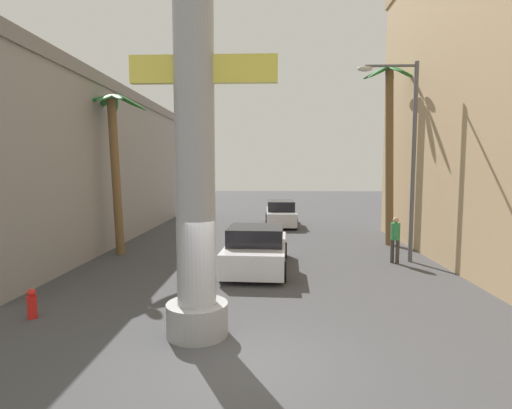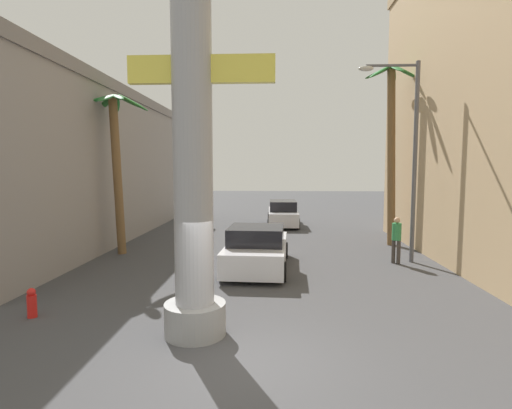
{
  "view_description": "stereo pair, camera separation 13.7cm",
  "coord_description": "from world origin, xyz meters",
  "px_view_note": "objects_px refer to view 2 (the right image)",
  "views": [
    {
      "loc": [
        0.48,
        -6.93,
        3.59
      ],
      "look_at": [
        0.0,
        5.73,
        2.43
      ],
      "focal_mm": 28.0,
      "sensor_mm": 36.0,
      "label": 1
    },
    {
      "loc": [
        0.62,
        -6.93,
        3.59
      ],
      "look_at": [
        0.0,
        5.73,
        2.43
      ],
      "focal_mm": 28.0,
      "sensor_mm": 36.0,
      "label": 2
    }
  ],
  "objects_px": {
    "car_lead": "(257,249)",
    "palm_tree_mid_right": "(391,141)",
    "car_far": "(283,214)",
    "fire_hydrant": "(32,303)",
    "pedestrian_mid_right": "(396,237)",
    "street_lamp": "(407,144)",
    "palm_tree_mid_left": "(117,151)",
    "neon_sign_pole": "(192,98)"
  },
  "relations": [
    {
      "from": "car_lead",
      "to": "palm_tree_mid_right",
      "type": "relative_size",
      "value": 0.58
    },
    {
      "from": "car_far",
      "to": "palm_tree_mid_right",
      "type": "height_order",
      "value": "palm_tree_mid_right"
    },
    {
      "from": "car_lead",
      "to": "fire_hydrant",
      "type": "height_order",
      "value": "car_lead"
    },
    {
      "from": "palm_tree_mid_right",
      "to": "fire_hydrant",
      "type": "height_order",
      "value": "palm_tree_mid_right"
    },
    {
      "from": "pedestrian_mid_right",
      "to": "palm_tree_mid_right",
      "type": "bearing_deg",
      "value": 78.64
    },
    {
      "from": "street_lamp",
      "to": "palm_tree_mid_left",
      "type": "relative_size",
      "value": 1.13
    },
    {
      "from": "neon_sign_pole",
      "to": "pedestrian_mid_right",
      "type": "xyz_separation_m",
      "value": [
        6.26,
        6.76,
        -4.0
      ]
    },
    {
      "from": "neon_sign_pole",
      "to": "car_far",
      "type": "height_order",
      "value": "neon_sign_pole"
    },
    {
      "from": "palm_tree_mid_right",
      "to": "neon_sign_pole",
      "type": "bearing_deg",
      "value": -123.69
    },
    {
      "from": "street_lamp",
      "to": "pedestrian_mid_right",
      "type": "height_order",
      "value": "street_lamp"
    },
    {
      "from": "neon_sign_pole",
      "to": "palm_tree_mid_right",
      "type": "distance_m",
      "value": 12.67
    },
    {
      "from": "street_lamp",
      "to": "car_far",
      "type": "relative_size",
      "value": 1.6
    },
    {
      "from": "fire_hydrant",
      "to": "pedestrian_mid_right",
      "type": "bearing_deg",
      "value": 29.81
    },
    {
      "from": "pedestrian_mid_right",
      "to": "street_lamp",
      "type": "bearing_deg",
      "value": 37.59
    },
    {
      "from": "street_lamp",
      "to": "palm_tree_mid_right",
      "type": "xyz_separation_m",
      "value": [
        0.41,
        3.52,
        0.34
      ]
    },
    {
      "from": "car_lead",
      "to": "pedestrian_mid_right",
      "type": "relative_size",
      "value": 2.73
    },
    {
      "from": "palm_tree_mid_left",
      "to": "pedestrian_mid_right",
      "type": "xyz_separation_m",
      "value": [
        11.05,
        -1.14,
        -3.25
      ]
    },
    {
      "from": "car_far",
      "to": "pedestrian_mid_right",
      "type": "relative_size",
      "value": 2.67
    },
    {
      "from": "car_lead",
      "to": "car_far",
      "type": "height_order",
      "value": "same"
    },
    {
      "from": "palm_tree_mid_right",
      "to": "car_lead",
      "type": "bearing_deg",
      "value": -141.14
    },
    {
      "from": "palm_tree_mid_right",
      "to": "pedestrian_mid_right",
      "type": "distance_m",
      "value": 5.41
    },
    {
      "from": "palm_tree_mid_right",
      "to": "fire_hydrant",
      "type": "xyz_separation_m",
      "value": [
        -11.16,
        -9.75,
        -4.47
      ]
    },
    {
      "from": "car_lead",
      "to": "car_far",
      "type": "bearing_deg",
      "value": 84.15
    },
    {
      "from": "neon_sign_pole",
      "to": "pedestrian_mid_right",
      "type": "relative_size",
      "value": 6.29
    },
    {
      "from": "palm_tree_mid_left",
      "to": "pedestrian_mid_right",
      "type": "relative_size",
      "value": 3.78
    },
    {
      "from": "neon_sign_pole",
      "to": "palm_tree_mid_right",
      "type": "bearing_deg",
      "value": 56.31
    },
    {
      "from": "palm_tree_mid_left",
      "to": "fire_hydrant",
      "type": "height_order",
      "value": "palm_tree_mid_left"
    },
    {
      "from": "palm_tree_mid_left",
      "to": "car_far",
      "type": "bearing_deg",
      "value": 51.44
    },
    {
      "from": "palm_tree_mid_right",
      "to": "pedestrian_mid_right",
      "type": "xyz_separation_m",
      "value": [
        -0.76,
        -3.78,
        -3.8
      ]
    },
    {
      "from": "neon_sign_pole",
      "to": "car_far",
      "type": "distance_m",
      "value": 17.32
    },
    {
      "from": "palm_tree_mid_left",
      "to": "street_lamp",
      "type": "bearing_deg",
      "value": -4.37
    },
    {
      "from": "neon_sign_pole",
      "to": "street_lamp",
      "type": "relative_size",
      "value": 1.47
    },
    {
      "from": "street_lamp",
      "to": "car_far",
      "type": "distance_m",
      "value": 11.23
    },
    {
      "from": "palm_tree_mid_left",
      "to": "car_lead",
      "type": "bearing_deg",
      "value": -20.23
    },
    {
      "from": "neon_sign_pole",
      "to": "street_lamp",
      "type": "bearing_deg",
      "value": 46.72
    },
    {
      "from": "palm_tree_mid_right",
      "to": "fire_hydrant",
      "type": "distance_m",
      "value": 15.48
    },
    {
      "from": "car_far",
      "to": "neon_sign_pole",
      "type": "bearing_deg",
      "value": -97.48
    },
    {
      "from": "palm_tree_mid_left",
      "to": "neon_sign_pole",
      "type": "bearing_deg",
      "value": -58.77
    },
    {
      "from": "pedestrian_mid_right",
      "to": "palm_tree_mid_left",
      "type": "bearing_deg",
      "value": 174.11
    },
    {
      "from": "street_lamp",
      "to": "fire_hydrant",
      "type": "distance_m",
      "value": 13.1
    },
    {
      "from": "palm_tree_mid_right",
      "to": "pedestrian_mid_right",
      "type": "relative_size",
      "value": 4.71
    },
    {
      "from": "car_lead",
      "to": "pedestrian_mid_right",
      "type": "bearing_deg",
      "value": 11.07
    }
  ]
}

